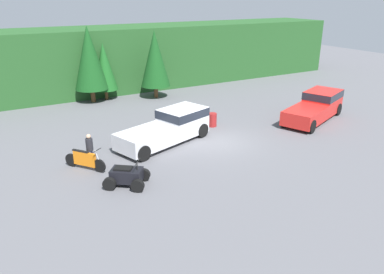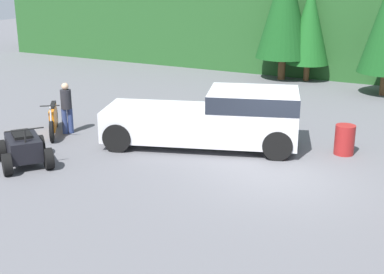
{
  "view_description": "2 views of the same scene",
  "coord_description": "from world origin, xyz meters",
  "px_view_note": "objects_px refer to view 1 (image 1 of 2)",
  "views": [
    {
      "loc": [
        -11.42,
        -17.03,
        8.15
      ],
      "look_at": [
        -2.22,
        -0.68,
        0.95
      ],
      "focal_mm": 35.0,
      "sensor_mm": 36.0,
      "label": 1
    },
    {
      "loc": [
        4.01,
        -12.67,
        5.24
      ],
      "look_at": [
        -2.22,
        -0.68,
        0.95
      ],
      "focal_mm": 50.0,
      "sensor_mm": 36.0,
      "label": 2
    }
  ],
  "objects_px": {
    "dirt_bike": "(85,160)",
    "steel_barrel": "(212,120)",
    "pickup_truck_red": "(316,105)",
    "pickup_truck_second": "(170,126)",
    "rider_person": "(90,149)",
    "quad_atv": "(127,176)"
  },
  "relations": [
    {
      "from": "dirt_bike",
      "to": "pickup_truck_red",
      "type": "bearing_deg",
      "value": 53.49
    },
    {
      "from": "dirt_bike",
      "to": "steel_barrel",
      "type": "relative_size",
      "value": 2.23
    },
    {
      "from": "pickup_truck_red",
      "to": "rider_person",
      "type": "height_order",
      "value": "pickup_truck_red"
    },
    {
      "from": "pickup_truck_second",
      "to": "steel_barrel",
      "type": "distance_m",
      "value": 3.78
    },
    {
      "from": "rider_person",
      "to": "steel_barrel",
      "type": "height_order",
      "value": "rider_person"
    },
    {
      "from": "quad_atv",
      "to": "steel_barrel",
      "type": "bearing_deg",
      "value": 70.01
    },
    {
      "from": "dirt_bike",
      "to": "steel_barrel",
      "type": "xyz_separation_m",
      "value": [
        8.92,
        2.38,
        -0.05
      ]
    },
    {
      "from": "steel_barrel",
      "to": "rider_person",
      "type": "bearing_deg",
      "value": -166.18
    },
    {
      "from": "quad_atv",
      "to": "rider_person",
      "type": "bearing_deg",
      "value": 143.88
    },
    {
      "from": "steel_barrel",
      "to": "quad_atv",
      "type": "bearing_deg",
      "value": -147.16
    },
    {
      "from": "pickup_truck_red",
      "to": "pickup_truck_second",
      "type": "height_order",
      "value": "same"
    },
    {
      "from": "pickup_truck_second",
      "to": "quad_atv",
      "type": "relative_size",
      "value": 2.71
    },
    {
      "from": "pickup_truck_red",
      "to": "pickup_truck_second",
      "type": "bearing_deg",
      "value": 152.25
    },
    {
      "from": "steel_barrel",
      "to": "dirt_bike",
      "type": "bearing_deg",
      "value": -165.05
    },
    {
      "from": "pickup_truck_second",
      "to": "dirt_bike",
      "type": "xyz_separation_m",
      "value": [
        -5.33,
        -1.3,
        -0.47
      ]
    },
    {
      "from": "pickup_truck_second",
      "to": "steel_barrel",
      "type": "bearing_deg",
      "value": -1.81
    },
    {
      "from": "quad_atv",
      "to": "steel_barrel",
      "type": "relative_size",
      "value": 2.59
    },
    {
      "from": "dirt_bike",
      "to": "rider_person",
      "type": "distance_m",
      "value": 0.62
    },
    {
      "from": "dirt_bike",
      "to": "quad_atv",
      "type": "relative_size",
      "value": 0.86
    },
    {
      "from": "pickup_truck_red",
      "to": "quad_atv",
      "type": "bearing_deg",
      "value": 168.82
    },
    {
      "from": "pickup_truck_second",
      "to": "dirt_bike",
      "type": "distance_m",
      "value": 5.51
    },
    {
      "from": "pickup_truck_second",
      "to": "steel_barrel",
      "type": "height_order",
      "value": "pickup_truck_second"
    }
  ]
}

